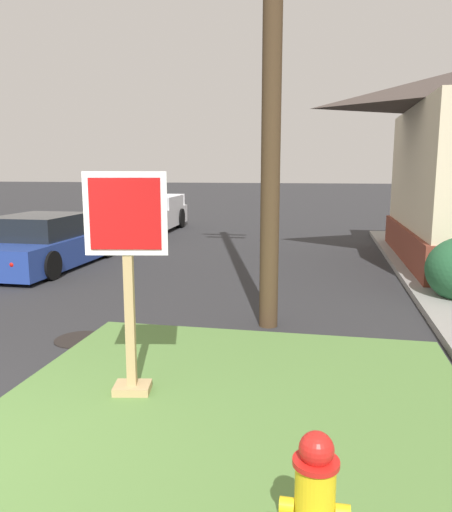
{
  "coord_description": "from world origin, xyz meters",
  "views": [
    {
      "loc": [
        3.0,
        -2.77,
        2.3
      ],
      "look_at": [
        1.84,
        3.1,
        1.26
      ],
      "focal_mm": 35.21,
      "sensor_mm": 36.0,
      "label": 1
    }
  ],
  "objects_px": {
    "manhole_cover": "(81,339)",
    "pickup_truck_white": "(144,216)",
    "stop_sign": "(129,286)",
    "parked_sedan_blue": "(45,244)",
    "fire_hydrant": "(314,510)"
  },
  "relations": [
    {
      "from": "fire_hydrant",
      "to": "parked_sedan_blue",
      "type": "height_order",
      "value": "parked_sedan_blue"
    },
    {
      "from": "stop_sign",
      "to": "pickup_truck_white",
      "type": "xyz_separation_m",
      "value": [
        -4.61,
        12.82,
        -0.56
      ]
    },
    {
      "from": "stop_sign",
      "to": "parked_sedan_blue",
      "type": "height_order",
      "value": "stop_sign"
    },
    {
      "from": "manhole_cover",
      "to": "parked_sedan_blue",
      "type": "distance_m",
      "value": 5.72
    },
    {
      "from": "stop_sign",
      "to": "parked_sedan_blue",
      "type": "xyz_separation_m",
      "value": [
        -4.63,
        6.23,
        -0.64
      ]
    },
    {
      "from": "manhole_cover",
      "to": "pickup_truck_white",
      "type": "xyz_separation_m",
      "value": [
        -3.24,
        11.25,
        0.61
      ]
    },
    {
      "from": "fire_hydrant",
      "to": "stop_sign",
      "type": "height_order",
      "value": "stop_sign"
    },
    {
      "from": "stop_sign",
      "to": "manhole_cover",
      "type": "distance_m",
      "value": 2.38
    },
    {
      "from": "stop_sign",
      "to": "manhole_cover",
      "type": "relative_size",
      "value": 3.14
    },
    {
      "from": "stop_sign",
      "to": "pickup_truck_white",
      "type": "distance_m",
      "value": 13.63
    },
    {
      "from": "stop_sign",
      "to": "fire_hydrant",
      "type": "bearing_deg",
      "value": -47.07
    },
    {
      "from": "stop_sign",
      "to": "parked_sedan_blue",
      "type": "distance_m",
      "value": 7.78
    },
    {
      "from": "parked_sedan_blue",
      "to": "pickup_truck_white",
      "type": "distance_m",
      "value": 6.59
    },
    {
      "from": "fire_hydrant",
      "to": "pickup_truck_white",
      "type": "xyz_separation_m",
      "value": [
        -6.46,
        14.8,
        0.14
      ]
    },
    {
      "from": "stop_sign",
      "to": "manhole_cover",
      "type": "bearing_deg",
      "value": 131.16
    }
  ]
}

